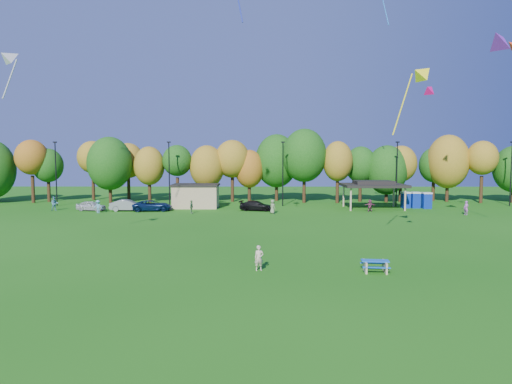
{
  "coord_description": "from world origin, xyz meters",
  "views": [
    {
      "loc": [
        -1.39,
        -24.05,
        7.22
      ],
      "look_at": [
        -1.57,
        6.0,
        4.77
      ],
      "focal_mm": 32.0,
      "sensor_mm": 36.0,
      "label": 1
    }
  ],
  "objects_px": {
    "car_d": "(257,206)",
    "porta_potties": "(416,200)",
    "picnic_table": "(375,265)",
    "car_b": "(128,205)",
    "kite_flyer": "(259,258)",
    "car_c": "(152,206)",
    "car_a": "(91,206)"
  },
  "relations": [
    {
      "from": "kite_flyer",
      "to": "car_a",
      "type": "bearing_deg",
      "value": 113.51
    },
    {
      "from": "car_a",
      "to": "car_c",
      "type": "distance_m",
      "value": 8.01
    },
    {
      "from": "kite_flyer",
      "to": "porta_potties",
      "type": "bearing_deg",
      "value": 45.65
    },
    {
      "from": "kite_flyer",
      "to": "car_a",
      "type": "xyz_separation_m",
      "value": [
        -21.74,
        30.48,
        -0.15
      ]
    },
    {
      "from": "car_a",
      "to": "car_d",
      "type": "bearing_deg",
      "value": -79.31
    },
    {
      "from": "porta_potties",
      "to": "car_a",
      "type": "xyz_separation_m",
      "value": [
        -43.07,
        -3.2,
        -0.46
      ]
    },
    {
      "from": "kite_flyer",
      "to": "car_b",
      "type": "xyz_separation_m",
      "value": [
        -16.92,
        30.26,
        -0.06
      ]
    },
    {
      "from": "kite_flyer",
      "to": "car_d",
      "type": "bearing_deg",
      "value": 78.56
    },
    {
      "from": "picnic_table",
      "to": "car_c",
      "type": "bearing_deg",
      "value": 129.52
    },
    {
      "from": "porta_potties",
      "to": "picnic_table",
      "type": "relative_size",
      "value": 2.1
    },
    {
      "from": "picnic_table",
      "to": "kite_flyer",
      "type": "height_order",
      "value": "kite_flyer"
    },
    {
      "from": "car_c",
      "to": "car_d",
      "type": "distance_m",
      "value": 13.44
    },
    {
      "from": "car_c",
      "to": "car_d",
      "type": "height_order",
      "value": "car_c"
    },
    {
      "from": "car_b",
      "to": "picnic_table",
      "type": "bearing_deg",
      "value": -144.21
    },
    {
      "from": "car_c",
      "to": "car_a",
      "type": "bearing_deg",
      "value": 80.68
    },
    {
      "from": "car_a",
      "to": "car_d",
      "type": "height_order",
      "value": "car_d"
    },
    {
      "from": "picnic_table",
      "to": "car_d",
      "type": "height_order",
      "value": "car_d"
    },
    {
      "from": "porta_potties",
      "to": "car_d",
      "type": "relative_size",
      "value": 0.84
    },
    {
      "from": "porta_potties",
      "to": "car_c",
      "type": "relative_size",
      "value": 0.75
    },
    {
      "from": "porta_potties",
      "to": "picnic_table",
      "type": "distance_m",
      "value": 36.79
    },
    {
      "from": "kite_flyer",
      "to": "car_b",
      "type": "distance_m",
      "value": 34.67
    },
    {
      "from": "picnic_table",
      "to": "car_b",
      "type": "distance_m",
      "value": 38.89
    },
    {
      "from": "kite_flyer",
      "to": "car_d",
      "type": "distance_m",
      "value": 30.67
    },
    {
      "from": "picnic_table",
      "to": "car_c",
      "type": "xyz_separation_m",
      "value": [
        -20.91,
        30.57,
        0.28
      ]
    },
    {
      "from": "car_a",
      "to": "car_b",
      "type": "distance_m",
      "value": 4.82
    },
    {
      "from": "porta_potties",
      "to": "car_a",
      "type": "height_order",
      "value": "porta_potties"
    },
    {
      "from": "car_b",
      "to": "kite_flyer",
      "type": "bearing_deg",
      "value": -153.28
    },
    {
      "from": "porta_potties",
      "to": "car_c",
      "type": "xyz_separation_m",
      "value": [
        -35.07,
        -3.37,
        -0.4
      ]
    },
    {
      "from": "picnic_table",
      "to": "car_b",
      "type": "relative_size",
      "value": 0.4
    },
    {
      "from": "car_c",
      "to": "car_d",
      "type": "xyz_separation_m",
      "value": [
        13.44,
        0.36,
        -0.05
      ]
    },
    {
      "from": "car_d",
      "to": "porta_potties",
      "type": "bearing_deg",
      "value": -68.73
    },
    {
      "from": "car_d",
      "to": "picnic_table",
      "type": "bearing_deg",
      "value": -153.07
    }
  ]
}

